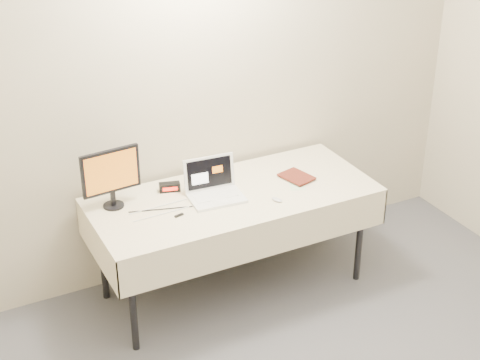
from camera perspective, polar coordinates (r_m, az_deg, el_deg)
name	(u,v)px	position (r m, az deg, el deg)	size (l,w,h in m)	color
back_wall	(202,83)	(4.88, -2.97, 7.53)	(4.00, 0.10, 2.70)	beige
table	(233,202)	(4.78, -0.52, -1.75)	(1.86, 0.81, 0.74)	black
laptop	(214,188)	(4.71, -2.07, -0.59)	(0.36, 0.30, 0.24)	white
monitor	(111,174)	(4.57, -9.99, 0.46)	(0.38, 0.14, 0.39)	black
book	(288,168)	(4.86, 3.78, 0.97)	(0.16, 0.02, 0.22)	maroon
alarm_clock	(170,187)	(4.80, -5.48, -0.55)	(0.15, 0.09, 0.06)	black
clicker	(277,200)	(4.67, 2.87, -1.53)	(0.04, 0.08, 0.02)	#B8B8BA
paper_form	(296,181)	(4.93, 4.37, -0.08)	(0.10, 0.26, 0.00)	#BADFB1
usb_dongle	(179,215)	(4.52, -4.76, -2.75)	(0.06, 0.02, 0.01)	black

